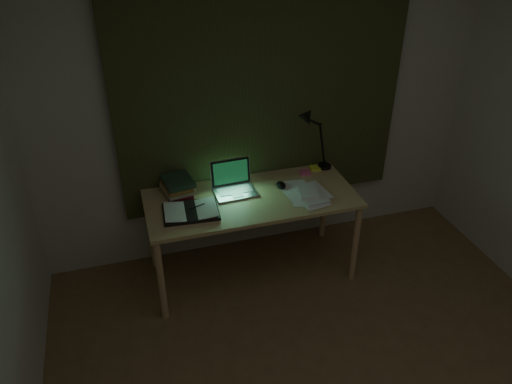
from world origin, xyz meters
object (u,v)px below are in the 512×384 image
open_textbook (191,211)px  book_stack (178,186)px  desk_lamp (327,134)px  desk (252,236)px  laptop (235,180)px  loose_papers (301,192)px

open_textbook → book_stack: size_ratio=1.59×
book_stack → desk_lamp: (1.20, 0.07, 0.23)m
desk → laptop: laptop is taller
desk → loose_papers: 0.52m
book_stack → loose_papers: (0.88, -0.24, -0.05)m
loose_papers → desk: bearing=173.1°
loose_papers → open_textbook: bearing=-177.5°
loose_papers → desk_lamp: (0.33, 0.32, 0.28)m
laptop → book_stack: size_ratio=1.44×
laptop → open_textbook: size_ratio=0.91×
laptop → desk_lamp: 0.84m
desk → desk_lamp: size_ratio=2.63×
desk_lamp → book_stack: bearing=174.2°
desk → desk_lamp: desk_lamp is taller
loose_papers → desk_lamp: 0.54m
open_textbook → desk_lamp: desk_lamp is taller
desk → laptop: (-0.10, 0.09, 0.46)m
loose_papers → desk_lamp: desk_lamp is taller
open_textbook → loose_papers: (0.83, 0.04, -0.01)m
open_textbook → laptop: bearing=28.5°
loose_papers → desk_lamp: size_ratio=0.56×
desk → open_textbook: bearing=-170.1°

